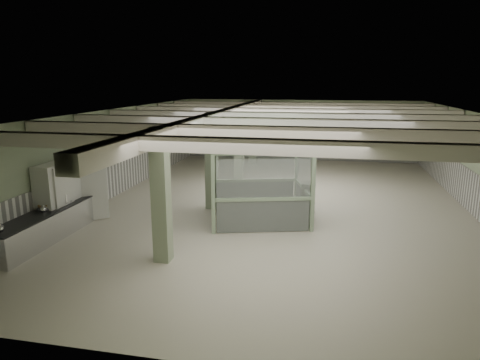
% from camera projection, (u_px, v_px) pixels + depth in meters
% --- Properties ---
extents(floor, '(20.00, 20.00, 0.00)m').
position_uv_depth(floor, '(280.00, 204.00, 16.80)').
color(floor, beige).
rests_on(floor, ground).
extents(ceiling, '(14.00, 20.00, 0.02)m').
position_uv_depth(ceiling, '(282.00, 112.00, 15.98)').
color(ceiling, beige).
rests_on(ceiling, wall_back).
extents(wall_back, '(14.00, 0.02, 3.60)m').
position_uv_depth(wall_back, '(299.00, 130.00, 25.93)').
color(wall_back, '#ADBF99').
rests_on(wall_back, floor).
extents(wall_front, '(14.00, 0.02, 3.60)m').
position_uv_depth(wall_front, '(214.00, 269.00, 6.86)').
color(wall_front, '#ADBF99').
rests_on(wall_front, floor).
extents(wall_left, '(0.02, 20.00, 3.60)m').
position_uv_depth(wall_left, '(114.00, 153.00, 17.76)').
color(wall_left, '#ADBF99').
rests_on(wall_left, floor).
extents(wall_right, '(0.02, 20.00, 3.60)m').
position_uv_depth(wall_right, '(480.00, 166.00, 15.02)').
color(wall_right, '#ADBF99').
rests_on(wall_right, floor).
extents(wainscot_left, '(0.05, 19.90, 1.50)m').
position_uv_depth(wainscot_left, '(116.00, 178.00, 18.00)').
color(wainscot_left, white).
rests_on(wainscot_left, floor).
extents(wainscot_right, '(0.05, 19.90, 1.50)m').
position_uv_depth(wainscot_right, '(475.00, 195.00, 15.27)').
color(wainscot_right, white).
rests_on(wainscot_right, floor).
extents(wainscot_back, '(13.90, 0.05, 1.50)m').
position_uv_depth(wainscot_back, '(299.00, 147.00, 26.15)').
color(wainscot_back, white).
rests_on(wainscot_back, floor).
extents(girder, '(0.45, 19.90, 0.40)m').
position_uv_depth(girder, '(218.00, 117.00, 16.52)').
color(girder, silver).
rests_on(girder, ceiling).
extents(beam_a, '(13.90, 0.35, 0.32)m').
position_uv_depth(beam_a, '(244.00, 146.00, 8.87)').
color(beam_a, silver).
rests_on(beam_a, ceiling).
extents(beam_b, '(13.90, 0.35, 0.32)m').
position_uv_depth(beam_b, '(262.00, 132.00, 11.26)').
color(beam_b, silver).
rests_on(beam_b, ceiling).
extents(beam_c, '(13.90, 0.35, 0.32)m').
position_uv_depth(beam_c, '(274.00, 123.00, 13.64)').
color(beam_c, silver).
rests_on(beam_c, ceiling).
extents(beam_d, '(13.90, 0.35, 0.32)m').
position_uv_depth(beam_d, '(282.00, 117.00, 16.02)').
color(beam_d, silver).
rests_on(beam_d, ceiling).
extents(beam_e, '(13.90, 0.35, 0.32)m').
position_uv_depth(beam_e, '(289.00, 112.00, 18.41)').
color(beam_e, silver).
rests_on(beam_e, ceiling).
extents(beam_f, '(13.90, 0.35, 0.32)m').
position_uv_depth(beam_f, '(293.00, 108.00, 20.79)').
color(beam_f, silver).
rests_on(beam_f, ceiling).
extents(beam_g, '(13.90, 0.35, 0.32)m').
position_uv_depth(beam_g, '(297.00, 105.00, 23.18)').
color(beam_g, silver).
rests_on(beam_g, ceiling).
extents(column_a, '(0.42, 0.42, 3.60)m').
position_uv_depth(column_a, '(161.00, 196.00, 11.16)').
color(column_a, '#91A182').
rests_on(column_a, floor).
extents(column_b, '(0.42, 0.42, 3.60)m').
position_uv_depth(column_b, '(212.00, 161.00, 15.93)').
color(column_b, '#91A182').
rests_on(column_b, floor).
extents(column_c, '(0.42, 0.42, 3.60)m').
position_uv_depth(column_c, '(239.00, 143.00, 20.70)').
color(column_c, '#91A182').
rests_on(column_c, floor).
extents(column_d, '(0.42, 0.42, 3.60)m').
position_uv_depth(column_d, '(253.00, 133.00, 24.51)').
color(column_d, '#91A182').
rests_on(column_d, floor).
extents(pendant_front, '(0.44, 0.44, 0.22)m').
position_uv_depth(pendant_front, '(281.00, 146.00, 11.24)').
color(pendant_front, '#2F3F31').
rests_on(pendant_front, ceiling).
extents(pendant_mid, '(0.44, 0.44, 0.22)m').
position_uv_depth(pendant_mid, '(296.00, 125.00, 16.49)').
color(pendant_mid, '#2F3F31').
rests_on(pendant_mid, ceiling).
extents(pendant_back, '(0.44, 0.44, 0.22)m').
position_uv_depth(pendant_back, '(304.00, 115.00, 21.26)').
color(pendant_back, '#2F3F31').
rests_on(pendant_back, ceiling).
extents(prep_counter, '(0.91, 5.19, 0.91)m').
position_uv_depth(prep_counter, '(54.00, 222.00, 13.30)').
color(prep_counter, silver).
rests_on(prep_counter, floor).
extents(pitcher_near, '(0.20, 0.22, 0.24)m').
position_uv_depth(pitcher_near, '(0.00, 228.00, 11.03)').
color(pitcher_near, silver).
rests_on(pitcher_near, prep_counter).
extents(pitcher_far, '(0.18, 0.21, 0.25)m').
position_uv_depth(pitcher_far, '(43.00, 209.00, 12.67)').
color(pitcher_far, silver).
rests_on(pitcher_far, prep_counter).
extents(veg_colander, '(0.57, 0.57, 0.20)m').
position_uv_depth(veg_colander, '(44.00, 207.00, 12.97)').
color(veg_colander, '#3D3C41').
rests_on(veg_colander, prep_counter).
extents(orange_bowl, '(0.29, 0.29, 0.09)m').
position_uv_depth(orange_bowl, '(68.00, 202.00, 13.74)').
color(orange_bowl, '#B2B2B7').
rests_on(orange_bowl, prep_counter).
extents(walkin_cooler, '(1.13, 2.45, 2.25)m').
position_uv_depth(walkin_cooler, '(67.00, 193.00, 14.03)').
color(walkin_cooler, white).
rests_on(walkin_cooler, floor).
extents(guard_booth, '(4.04, 3.67, 2.74)m').
position_uv_depth(guard_booth, '(259.00, 168.00, 14.54)').
color(guard_booth, '#93AF8C').
rests_on(guard_booth, floor).
extents(filing_cabinet, '(0.46, 0.63, 1.32)m').
position_uv_depth(filing_cabinet, '(308.00, 201.00, 14.83)').
color(filing_cabinet, '#5D6352').
rests_on(filing_cabinet, floor).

